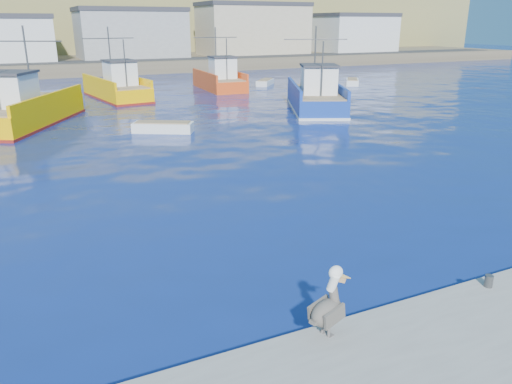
# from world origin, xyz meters

# --- Properties ---
(ground) EXTENTS (260.00, 260.00, 0.00)m
(ground) POSITION_xyz_m (0.00, 0.00, 0.00)
(ground) COLOR #071B59
(ground) RESTS_ON ground
(dock_bollards) EXTENTS (36.20, 0.20, 0.30)m
(dock_bollards) POSITION_xyz_m (0.60, -3.40, 0.65)
(dock_bollards) COLOR #4C4C4C
(dock_bollards) RESTS_ON dock
(far_shore) EXTENTS (200.00, 81.00, 24.00)m
(far_shore) POSITION_xyz_m (0.00, 109.20, 8.98)
(far_shore) COLOR brown
(far_shore) RESTS_ON ground
(trawler_yellow_a) EXTENTS (8.49, 11.49, 6.48)m
(trawler_yellow_a) POSITION_xyz_m (-6.29, 26.14, 1.03)
(trawler_yellow_a) COLOR #FEB600
(trawler_yellow_a) RESTS_ON ground
(trawler_yellow_b) EXTENTS (4.80, 10.20, 6.33)m
(trawler_yellow_b) POSITION_xyz_m (1.73, 36.06, 0.96)
(trawler_yellow_b) COLOR #FEB600
(trawler_yellow_b) RESTS_ON ground
(trawler_blue) EXTENTS (7.65, 11.03, 6.41)m
(trawler_blue) POSITION_xyz_m (14.80, 23.26, 1.00)
(trawler_blue) COLOR navy
(trawler_blue) RESTS_ON ground
(boat_orange) EXTENTS (4.62, 9.02, 6.15)m
(boat_orange) POSITION_xyz_m (12.61, 38.29, 1.05)
(boat_orange) COLOR #E24715
(boat_orange) RESTS_ON ground
(skiff_mid) EXTENTS (3.89, 3.00, 0.81)m
(skiff_mid) POSITION_xyz_m (1.46, 20.01, 0.26)
(skiff_mid) COLOR silver
(skiff_mid) RESTS_ON ground
(skiff_far) EXTENTS (3.20, 3.78, 0.81)m
(skiff_far) POSITION_xyz_m (27.50, 35.80, 0.26)
(skiff_far) COLOR silver
(skiff_far) RESTS_ON ground
(skiff_extra) EXTENTS (3.23, 3.50, 0.77)m
(skiff_extra) POSITION_xyz_m (18.57, 39.72, 0.25)
(skiff_extra) COLOR silver
(skiff_extra) RESTS_ON ground
(pelican) EXTENTS (1.20, 0.68, 1.49)m
(pelican) POSITION_xyz_m (-1.59, -3.33, 1.13)
(pelican) COLOR #595451
(pelican) RESTS_ON dock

